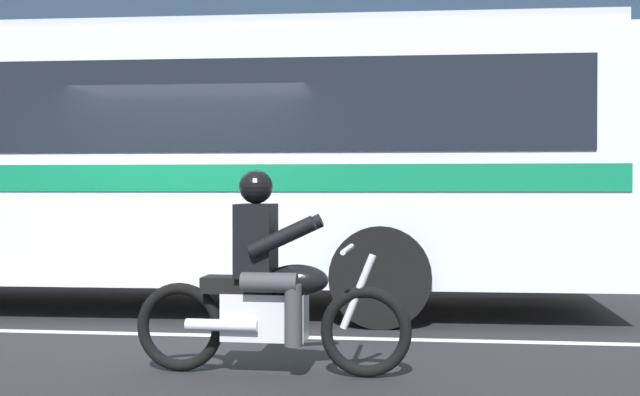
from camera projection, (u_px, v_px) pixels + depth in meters
ground_plane at (187, 324)px, 8.35m from camera, size 60.00×60.00×0.00m
sidewalk_curb at (272, 268)px, 13.42m from camera, size 28.00×3.80×0.15m
lane_center_stripe at (170, 334)px, 7.75m from camera, size 26.60×0.14×0.01m
transit_bus at (125, 150)px, 9.64m from camera, size 11.43×2.82×3.22m
motorcycle_with_rider at (269, 289)px, 6.10m from camera, size 2.14×0.64×1.56m
fire_hydrant at (550, 248)px, 12.02m from camera, size 0.22×0.30×0.75m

